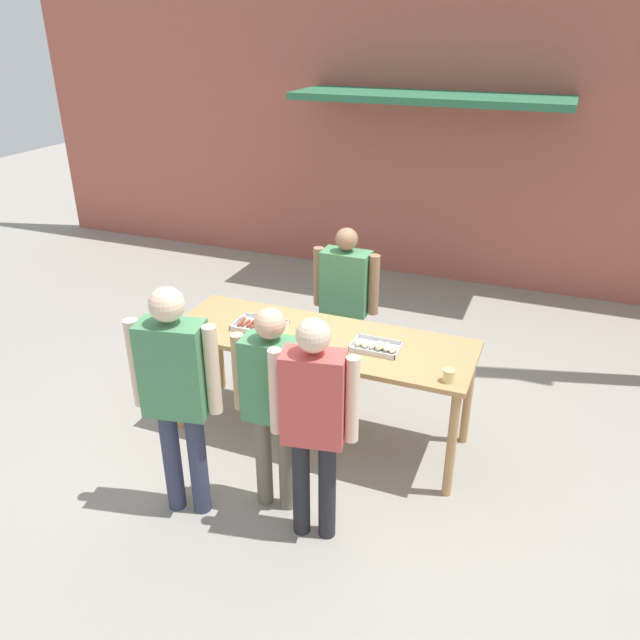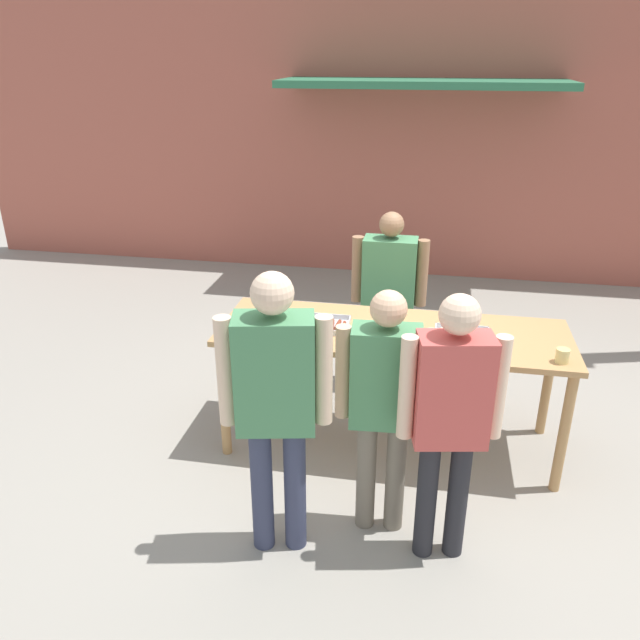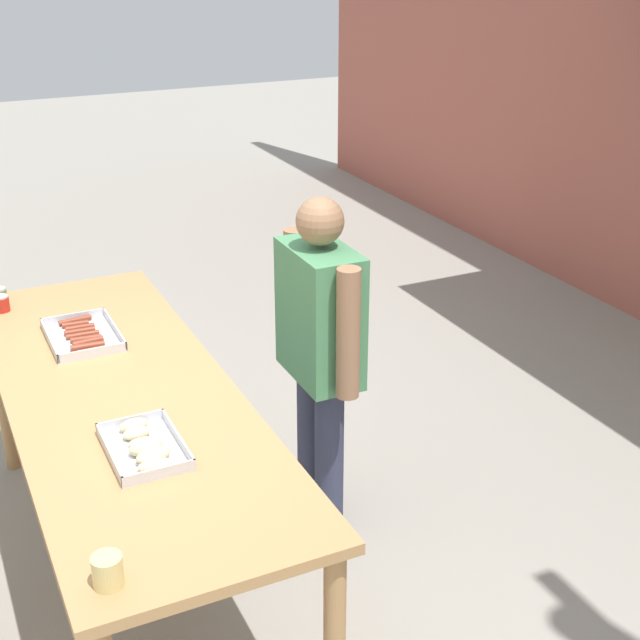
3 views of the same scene
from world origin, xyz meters
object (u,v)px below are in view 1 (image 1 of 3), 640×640
object	(u,v)px
food_tray_buns	(377,347)
food_tray_sausages	(260,326)
person_customer_with_cup	(314,414)
beer_cup	(449,376)
person_server_behind_table	(346,295)
condiment_jar_mustard	(182,326)
person_customer_holding_hotdog	(176,386)
condiment_jar_ketchup	(192,328)
person_customer_waiting_in_line	(273,395)

from	to	relation	value
food_tray_buns	food_tray_sausages	bearing A→B (deg)	-179.97
person_customer_with_cup	food_tray_sausages	bearing A→B (deg)	-59.92
beer_cup	person_server_behind_table	xyz separation A→B (m)	(-1.19, 1.20, -0.07)
beer_cup	condiment_jar_mustard	bearing A→B (deg)	-179.84
food_tray_sausages	person_customer_with_cup	size ratio (longest dim) A/B	0.25
person_server_behind_table	person_customer_holding_hotdog	world-z (taller)	person_customer_holding_hotdog
condiment_jar_ketchup	beer_cup	size ratio (longest dim) A/B	0.82
person_customer_waiting_in_line	food_tray_sausages	bearing A→B (deg)	-62.47
beer_cup	condiment_jar_ketchup	bearing A→B (deg)	-179.76
condiment_jar_mustard	person_customer_waiting_in_line	distance (m)	1.27
food_tray_buns	person_server_behind_table	world-z (taller)	person_server_behind_table
beer_cup	person_customer_with_cup	size ratio (longest dim) A/B	0.06
person_server_behind_table	person_customer_with_cup	world-z (taller)	person_customer_with_cup
person_server_behind_table	person_customer_holding_hotdog	size ratio (longest dim) A/B	0.90
person_customer_holding_hotdog	person_server_behind_table	bearing A→B (deg)	-113.62
food_tray_sausages	person_server_behind_table	xyz separation A→B (m)	(0.41, 0.94, -0.03)
beer_cup	person_customer_waiting_in_line	xyz separation A→B (m)	(-1.06, -0.61, -0.04)
condiment_jar_mustard	person_server_behind_table	bearing A→B (deg)	50.80
food_tray_sausages	condiment_jar_mustard	distance (m)	0.63
person_customer_with_cup	person_customer_waiting_in_line	size ratio (longest dim) A/B	1.04
food_tray_buns	condiment_jar_ketchup	world-z (taller)	condiment_jar_ketchup
food_tray_sausages	person_customer_waiting_in_line	bearing A→B (deg)	-58.66
beer_cup	food_tray_buns	bearing A→B (deg)	156.20
food_tray_sausages	beer_cup	xyz separation A→B (m)	(1.60, -0.26, 0.03)
person_server_behind_table	beer_cup	bearing A→B (deg)	-44.78
condiment_jar_ketchup	person_customer_with_cup	world-z (taller)	person_customer_with_cup
food_tray_sausages	condiment_jar_ketchup	xyz separation A→B (m)	(-0.47, -0.27, 0.02)
food_tray_sausages	condiment_jar_ketchup	world-z (taller)	condiment_jar_ketchup
food_tray_buns	condiment_jar_ketchup	xyz separation A→B (m)	(-1.47, -0.27, 0.01)
condiment_jar_ketchup	person_server_behind_table	bearing A→B (deg)	53.87
food_tray_sausages	beer_cup	distance (m)	1.62
food_tray_buns	condiment_jar_mustard	xyz separation A→B (m)	(-1.57, -0.27, 0.01)
food_tray_sausages	condiment_jar_mustard	bearing A→B (deg)	-154.71
food_tray_buns	person_customer_waiting_in_line	distance (m)	1.00
person_server_behind_table	person_customer_with_cup	bearing A→B (deg)	-75.60
person_customer_waiting_in_line	person_customer_with_cup	bearing A→B (deg)	151.83
food_tray_buns	condiment_jar_mustard	bearing A→B (deg)	-170.22
person_server_behind_table	person_customer_waiting_in_line	size ratio (longest dim) A/B	0.99
condiment_jar_ketchup	beer_cup	bearing A→B (deg)	0.24
food_tray_sausages	condiment_jar_mustard	size ratio (longest dim) A/B	5.39
food_tray_buns	beer_cup	world-z (taller)	beer_cup
person_server_behind_table	person_customer_with_cup	size ratio (longest dim) A/B	0.95
condiment_jar_ketchup	person_customer_waiting_in_line	xyz separation A→B (m)	(1.01, -0.61, -0.04)
condiment_jar_ketchup	person_server_behind_table	world-z (taller)	person_server_behind_table
food_tray_sausages	person_customer_holding_hotdog	xyz separation A→B (m)	(-0.03, -1.15, 0.09)
person_customer_with_cup	person_customer_holding_hotdog	bearing A→B (deg)	-4.07
person_customer_holding_hotdog	person_customer_waiting_in_line	size ratio (longest dim) A/B	1.10
beer_cup	person_customer_waiting_in_line	size ratio (longest dim) A/B	0.06
person_server_behind_table	condiment_jar_mustard	bearing A→B (deg)	-128.75
condiment_jar_mustard	person_server_behind_table	xyz separation A→B (m)	(0.98, 1.21, -0.06)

